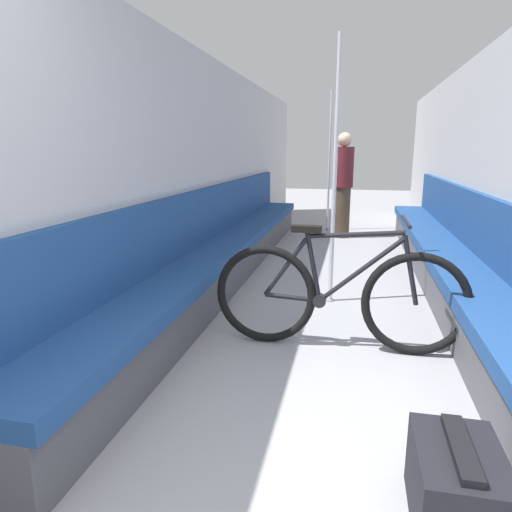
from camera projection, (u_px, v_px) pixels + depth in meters
wall_left at (206, 169)px, 4.85m from camera, size 0.10×10.86×2.28m
wall_right at (485, 171)px, 4.28m from camera, size 0.10×10.86×2.28m
bench_seat_row_left at (225, 251)px, 4.81m from camera, size 0.49×6.66×0.96m
bench_seat_row_right at (451, 261)px, 4.35m from camera, size 0.49×6.66×0.96m
bicycle at (338, 297)px, 3.08m from camera, size 1.71×0.46×0.91m
grab_pole_near at (329, 164)px, 7.52m from camera, size 0.08×0.08×2.26m
grab_pole_far at (335, 178)px, 3.90m from camera, size 0.08×0.08×2.26m
passenger_standing at (343, 184)px, 6.97m from camera, size 0.30×0.30×1.59m
luggage_bag at (457, 487)px, 1.65m from camera, size 0.30×0.44×0.33m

